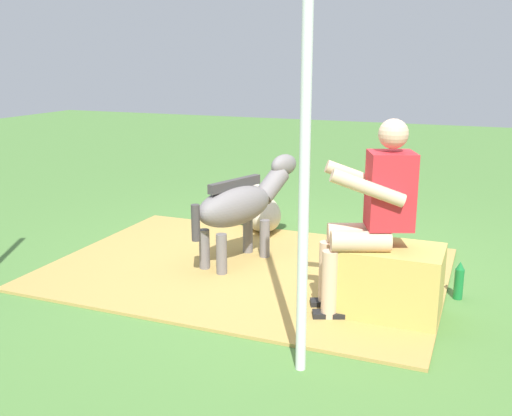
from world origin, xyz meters
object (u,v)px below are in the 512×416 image
soda_bottle (459,281)px  pony_lying (259,209)px  pony_standing (242,204)px  tent_pole_left (305,156)px  hay_bale (392,282)px  person_seated (372,209)px

soda_bottle → pony_lying: bearing=-30.9°
pony_standing → soda_bottle: 1.88m
pony_lying → tent_pole_left: (-1.34, 2.70, 1.07)m
tent_pole_left → hay_bale: bearing=-111.1°
pony_standing → hay_bale: bearing=155.9°
hay_bale → person_seated: (0.16, 0.04, 0.52)m
person_seated → soda_bottle: 1.01m
person_seated → tent_pole_left: 1.05m
hay_bale → soda_bottle: bearing=-131.0°
tent_pole_left → person_seated: bearing=-102.8°
pony_lying → soda_bottle: bearing=149.1°
pony_standing → soda_bottle: bearing=175.5°
person_seated → pony_standing: (1.25, -0.67, -0.23)m
pony_lying → person_seated: bearing=130.6°
person_seated → pony_standing: size_ratio=1.06×
pony_lying → tent_pole_left: 3.20m
soda_bottle → tent_pole_left: size_ratio=0.12×
soda_bottle → pony_standing: bearing=-4.5°
hay_bale → pony_standing: size_ratio=0.51×
person_seated → pony_lying: bearing=-49.4°
soda_bottle → tent_pole_left: 1.98m
pony_standing → tent_pole_left: size_ratio=0.52×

